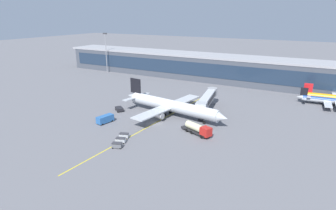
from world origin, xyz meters
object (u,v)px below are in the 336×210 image
baggage_cart_0 (117,145)px  pushback_tug (119,109)px  lavatory_truck (105,119)px  baggage_cart_1 (121,140)px  fuel_tanker (198,129)px  baggage_cart_2 (124,136)px  main_airliner (172,106)px  commuter_jet_near (329,100)px

baggage_cart_0 → pushback_tug: bearing=127.4°
lavatory_truck → baggage_cart_1: 17.19m
fuel_tanker → lavatory_truck: fuel_tanker is taller
baggage_cart_1 → pushback_tug: bearing=129.3°
pushback_tug → baggage_cart_0: bearing=-52.6°
lavatory_truck → baggage_cart_1: lavatory_truck is taller
baggage_cart_2 → main_airliner: bearing=82.9°
main_airliner → baggage_cart_1: main_airliner is taller
fuel_tanker → baggage_cart_2: bearing=-143.9°
lavatory_truck → baggage_cart_2: bearing=-28.0°
main_airliner → lavatory_truck: 23.07m
commuter_jet_near → lavatory_truck: bearing=-138.5°
baggage_cart_1 → baggage_cart_2: same height
main_airliner → lavatory_truck: main_airliner is taller
lavatory_truck → baggage_cart_1: bearing=-35.1°
fuel_tanker → baggage_cart_1: 22.82m
fuel_tanker → pushback_tug: bearing=170.3°
main_airliner → fuel_tanker: bearing=-36.1°
lavatory_truck → commuter_jet_near: commuter_jet_near is taller
baggage_cart_0 → baggage_cart_2: same height
lavatory_truck → pushback_tug: bearing=107.1°
fuel_tanker → commuter_jet_near: (33.43, 50.60, 0.46)m
main_airliner → fuel_tanker: 18.24m
commuter_jet_near → pushback_tug: bearing=-146.4°
lavatory_truck → baggage_cart_0: bearing=-40.2°
baggage_cart_0 → commuter_jet_near: (48.73, 69.39, 1.42)m
fuel_tanker → commuter_jet_near: 60.65m
main_airliner → lavatory_truck: size_ratio=7.00×
fuel_tanker → baggage_cart_0: fuel_tanker is taller
main_airliner → pushback_tug: (-19.45, -4.88, -2.89)m
commuter_jet_near → main_airliner: bearing=-140.3°
pushback_tug → baggage_cart_2: 24.89m
fuel_tanker → baggage_cart_0: (-15.30, -18.79, -0.96)m
pushback_tug → baggage_cart_0: 30.95m
main_airliner → baggage_cart_2: main_airliner is taller
baggage_cart_2 → commuter_jet_near: 81.39m
lavatory_truck → commuter_jet_near: bearing=41.5°
pushback_tug → lavatory_truck: lavatory_truck is taller
fuel_tanker → baggage_cart_2: (-17.58, -12.81, -0.96)m
pushback_tug → commuter_jet_near: bearing=33.6°
fuel_tanker → pushback_tug: fuel_tanker is taller
baggage_cart_0 → baggage_cart_1: (-1.14, 2.99, 0.00)m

